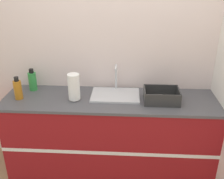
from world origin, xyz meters
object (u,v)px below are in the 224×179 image
sink (115,94)px  dish_rack (161,97)px  bottle_green (32,81)px  paper_towel_roll (74,87)px  bottle_amber (18,89)px

sink → dish_rack: 0.49m
bottle_green → dish_rack: bearing=-8.3°
sink → paper_towel_roll: bearing=-163.3°
bottle_amber → paper_towel_roll: bearing=0.5°
paper_towel_roll → dish_rack: size_ratio=0.80×
paper_towel_roll → bottle_green: 0.56m
dish_rack → bottle_green: bottle_green is taller
sink → dish_rack: bearing=-12.8°
sink → paper_towel_roll: (-0.42, -0.13, 0.12)m
bottle_amber → bottle_green: bearing=71.3°
bottle_amber → bottle_green: size_ratio=0.98×
bottle_amber → sink: bearing=7.4°
paper_towel_roll → bottle_amber: paper_towel_roll is taller
paper_towel_roll → bottle_green: (-0.52, 0.22, -0.04)m
paper_towel_roll → bottle_green: bearing=156.4°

